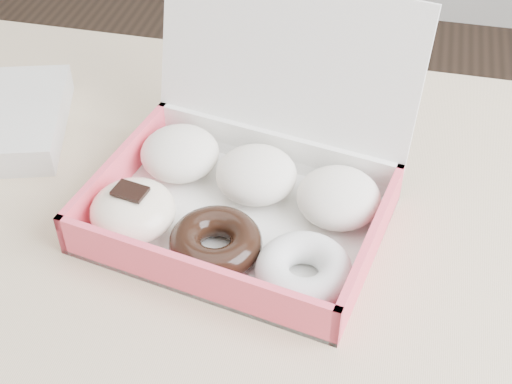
# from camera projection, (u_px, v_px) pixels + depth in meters

# --- Properties ---
(table) EXTENTS (1.20, 0.80, 0.75)m
(table) POSITION_uv_depth(u_px,v_px,m) (271.00, 299.00, 0.81)
(table) COLOR tan
(table) RESTS_ON ground
(donut_box) EXTENTS (0.35, 0.33, 0.22)m
(donut_box) POSITION_uv_depth(u_px,v_px,m) (241.00, 190.00, 0.78)
(donut_box) COLOR white
(donut_box) RESTS_ON table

